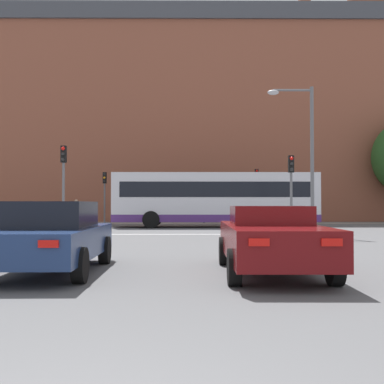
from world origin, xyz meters
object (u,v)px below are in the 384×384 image
object	(u,v)px
bus_crossing_lead	(215,198)
pedestrian_waiting	(76,209)
car_roadster_right	(271,239)
traffic_light_near_right	(291,181)
street_lamp_junction	(304,144)
car_saloon_left	(51,236)
pedestrian_walking_east	(204,210)
traffic_light_far_left	(105,189)
traffic_light_near_left	(63,174)
traffic_light_far_right	(257,187)

from	to	relation	value
bus_crossing_lead	pedestrian_waiting	bearing A→B (deg)	-120.83
car_roadster_right	traffic_light_near_right	world-z (taller)	traffic_light_near_right
street_lamp_junction	car_saloon_left	bearing A→B (deg)	-124.94
pedestrian_walking_east	street_lamp_junction	bearing A→B (deg)	-156.13
pedestrian_waiting	traffic_light_far_left	bearing A→B (deg)	102.51
car_saloon_left	pedestrian_waiting	distance (m)	25.58
traffic_light_near_left	traffic_light_far_right	bearing A→B (deg)	47.29
bus_crossing_lead	traffic_light_far_right	size ratio (longest dim) A/B	3.11
car_roadster_right	street_lamp_junction	distance (m)	12.47
traffic_light_far_left	street_lamp_junction	size ratio (longest dim) A/B	0.56
street_lamp_junction	bus_crossing_lead	bearing A→B (deg)	114.04
car_saloon_left	street_lamp_junction	world-z (taller)	street_lamp_junction
traffic_light_far_left	pedestrian_waiting	bearing A→B (deg)	163.31
car_roadster_right	traffic_light_far_right	distance (m)	25.09
traffic_light_near_right	pedestrian_walking_east	bearing A→B (deg)	105.55
car_saloon_left	traffic_light_near_right	distance (m)	14.93
traffic_light_near_right	pedestrian_walking_east	xyz separation A→B (m)	(-3.70, 13.28, -1.54)
car_saloon_left	traffic_light_near_right	xyz separation A→B (m)	(7.64, 12.71, 1.76)
bus_crossing_lead	traffic_light_far_right	world-z (taller)	traffic_light_far_right
traffic_light_far_left	pedestrian_waiting	size ratio (longest dim) A/B	2.11
traffic_light_near_right	street_lamp_junction	world-z (taller)	street_lamp_junction
car_saloon_left	pedestrian_walking_east	xyz separation A→B (m)	(3.94, 26.00, 0.23)
bus_crossing_lead	pedestrian_walking_east	distance (m)	6.86
traffic_light_far_left	traffic_light_far_right	distance (m)	10.88
traffic_light_near_left	pedestrian_walking_east	size ratio (longest dim) A/B	2.51
car_roadster_right	pedestrian_walking_east	size ratio (longest dim) A/B	2.82
traffic_light_far_left	pedestrian_walking_east	size ratio (longest dim) A/B	2.21
car_roadster_right	traffic_light_far_right	bearing A→B (deg)	83.34
pedestrian_waiting	pedestrian_walking_east	world-z (taller)	pedestrian_waiting
traffic_light_near_left	car_saloon_left	bearing A→B (deg)	-76.37
car_saloon_left	pedestrian_waiting	bearing A→B (deg)	101.07
pedestrian_walking_east	bus_crossing_lead	bearing A→B (deg)	-167.45
pedestrian_waiting	traffic_light_near_right	bearing A→B (deg)	75.76
car_saloon_left	traffic_light_far_right	distance (m)	25.86
car_saloon_left	pedestrian_waiting	xyz separation A→B (m)	(-5.35, 25.01, 0.28)
bus_crossing_lead	traffic_light_near_left	size ratio (longest dim) A/B	2.92
car_saloon_left	pedestrian_waiting	size ratio (longest dim) A/B	2.63
traffic_light_far_right	pedestrian_walking_east	xyz separation A→B (m)	(-3.75, 1.38, -1.68)
bus_crossing_lead	traffic_light_far_left	world-z (taller)	traffic_light_far_left
bus_crossing_lead	pedestrian_waiting	size ratio (longest dim) A/B	7.01
traffic_light_near_left	street_lamp_junction	size ratio (longest dim) A/B	0.63
traffic_light_far_left	traffic_light_far_right	world-z (taller)	traffic_light_far_right
pedestrian_walking_east	traffic_light_near_right	bearing A→B (deg)	-155.70
traffic_light_far_right	pedestrian_waiting	xyz separation A→B (m)	(-13.04, 0.40, -1.63)
car_roadster_right	traffic_light_far_left	world-z (taller)	traffic_light_far_left
traffic_light_far_left	street_lamp_junction	world-z (taller)	street_lamp_junction
car_roadster_right	traffic_light_near_left	xyz separation A→B (m)	(-7.60, 13.09, 2.11)
car_roadster_right	bus_crossing_lead	bearing A→B (deg)	90.96
traffic_light_near_left	street_lamp_junction	world-z (taller)	street_lamp_junction
car_roadster_right	street_lamp_junction	size ratio (longest dim) A/B	0.71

